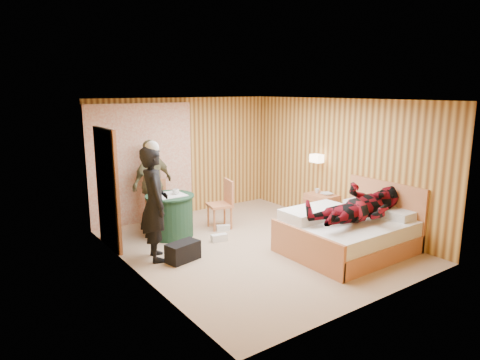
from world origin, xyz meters
TOP-DOWN VIEW (x-y plane):
  - floor at (0.00, 0.00)m, footprint 4.20×5.00m
  - ceiling at (0.00, 0.00)m, footprint 4.20×5.00m
  - wall_back at (0.00, 2.50)m, footprint 4.20×0.02m
  - wall_left at (-2.10, 0.00)m, footprint 0.02×5.00m
  - wall_right at (2.10, 0.00)m, footprint 0.02×5.00m
  - curtain at (-1.00, 2.43)m, footprint 2.20×0.08m
  - doorway at (-2.06, 1.40)m, footprint 0.06×0.90m
  - wall_lamp at (1.92, 0.45)m, footprint 0.26×0.24m
  - bed at (1.12, -1.11)m, footprint 2.00×1.57m
  - nightstand at (1.88, 0.23)m, footprint 0.46×0.62m
  - round_table at (-0.96, 1.30)m, footprint 0.89×0.89m
  - chair_far at (-0.92, 1.99)m, footprint 0.55×0.55m
  - chair_near at (0.12, 1.14)m, footprint 0.51×0.51m
  - duffel_bag at (-1.33, 0.12)m, footprint 0.58×0.40m
  - sneaker_left at (-0.01, 0.97)m, footprint 0.27×0.20m
  - sneaker_right at (-0.38, 0.53)m, footprint 0.31×0.17m
  - woman_standing at (-1.63, 0.44)m, footprint 0.58×0.75m
  - man_at_table at (-0.96, 2.04)m, footprint 1.09×0.77m
  - man_on_bed at (1.15, -1.33)m, footprint 0.86×0.67m
  - book_lower at (1.88, 0.18)m, footprint 0.19×0.24m
  - book_upper at (1.88, 0.18)m, footprint 0.22×0.26m
  - cup_nightstand at (1.88, 0.36)m, footprint 0.13×0.13m
  - cup_table at (-0.86, 1.25)m, footprint 0.14×0.14m

SIDE VIEW (x-z plane):
  - floor at x=0.00m, z-range -0.01..0.01m
  - sneaker_left at x=-0.01m, z-range 0.00..0.11m
  - sneaker_right at x=-0.38m, z-range 0.00..0.13m
  - duffel_bag at x=-1.33m, z-range 0.00..0.30m
  - nightstand at x=1.88m, z-range 0.01..0.61m
  - bed at x=1.12m, z-range -0.23..0.85m
  - round_table at x=-0.96m, z-range 0.00..0.79m
  - chair_far at x=-0.92m, z-range 0.07..1.00m
  - chair_near at x=0.12m, z-range 0.08..1.03m
  - book_lower at x=1.88m, z-range 0.60..0.62m
  - book_upper at x=1.88m, z-range 0.62..0.64m
  - cup_nightstand at x=1.88m, z-range 0.60..0.69m
  - cup_table at x=-0.86m, z-range 0.79..0.89m
  - man_at_table at x=-0.96m, z-range 0.00..1.72m
  - woman_standing at x=-1.63m, z-range 0.00..1.82m
  - man_on_bed at x=1.15m, z-range 0.09..1.86m
  - doorway at x=-2.06m, z-range 0.00..2.05m
  - curtain at x=-1.00m, z-range 0.00..2.40m
  - wall_back at x=0.00m, z-range 0.00..2.50m
  - wall_left at x=-2.10m, z-range 0.00..2.50m
  - wall_right at x=2.10m, z-range 0.00..2.50m
  - wall_lamp at x=1.92m, z-range 1.22..1.38m
  - ceiling at x=0.00m, z-range 2.50..2.50m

